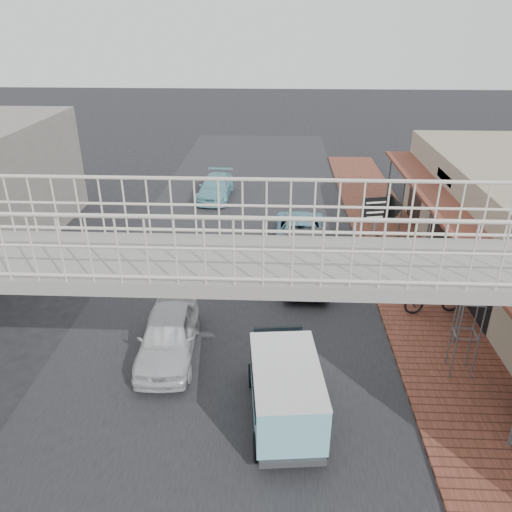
# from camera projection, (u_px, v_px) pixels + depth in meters

# --- Properties ---
(ground) EXTENTS (120.00, 120.00, 0.00)m
(ground) POSITION_uv_depth(u_px,v_px,m) (222.00, 360.00, 14.42)
(ground) COLOR black
(ground) RESTS_ON ground
(road_strip) EXTENTS (10.00, 60.00, 0.01)m
(road_strip) POSITION_uv_depth(u_px,v_px,m) (222.00, 359.00, 14.42)
(road_strip) COLOR black
(road_strip) RESTS_ON ground
(sidewalk) EXTENTS (3.00, 40.00, 0.10)m
(sidewalk) POSITION_uv_depth(u_px,v_px,m) (423.00, 309.00, 16.84)
(sidewalk) COLOR brown
(sidewalk) RESTS_ON ground
(footbridge) EXTENTS (16.40, 2.40, 6.34)m
(footbridge) POSITION_uv_depth(u_px,v_px,m) (195.00, 355.00, 9.44)
(footbridge) COLOR gray
(footbridge) RESTS_ON ground
(white_hatchback) EXTENTS (1.76, 3.96, 1.32)m
(white_hatchback) POSITION_uv_depth(u_px,v_px,m) (168.00, 335.00, 14.39)
(white_hatchback) COLOR silver
(white_hatchback) RESTS_ON ground
(dark_sedan) EXTENTS (1.68, 4.67, 1.53)m
(dark_sedan) POSITION_uv_depth(u_px,v_px,m) (305.00, 259.00, 18.68)
(dark_sedan) COLOR black
(dark_sedan) RESTS_ON ground
(angkot_curb) EXTENTS (2.28, 4.68, 1.28)m
(angkot_curb) POSITION_uv_depth(u_px,v_px,m) (299.00, 229.00, 21.64)
(angkot_curb) COLOR #6BA8B9
(angkot_curb) RESTS_ON ground
(angkot_far) EXTENTS (1.82, 4.13, 1.18)m
(angkot_far) POSITION_uv_depth(u_px,v_px,m) (216.00, 187.00, 27.08)
(angkot_far) COLOR #6DB0BD
(angkot_far) RESTS_ON ground
(angkot_van) EXTENTS (1.93, 3.67, 1.73)m
(angkot_van) POSITION_uv_depth(u_px,v_px,m) (285.00, 384.00, 11.82)
(angkot_van) COLOR black
(angkot_van) RESTS_ON ground
(motorcycle_near) EXTENTS (2.04, 1.00, 1.02)m
(motorcycle_near) POSITION_uv_depth(u_px,v_px,m) (433.00, 299.00, 16.33)
(motorcycle_near) COLOR black
(motorcycle_near) RESTS_ON sidewalk
(motorcycle_far) EXTENTS (1.61, 0.66, 0.94)m
(motorcycle_far) POSITION_uv_depth(u_px,v_px,m) (369.00, 244.00, 20.38)
(motorcycle_far) COLOR black
(motorcycle_far) RESTS_ON sidewalk
(street_clock) EXTENTS (0.75, 0.63, 3.02)m
(street_clock) POSITION_uv_depth(u_px,v_px,m) (474.00, 293.00, 12.70)
(street_clock) COLOR #59595B
(street_clock) RESTS_ON sidewalk
(arrow_sign) EXTENTS (1.77, 1.16, 2.95)m
(arrow_sign) POSITION_uv_depth(u_px,v_px,m) (395.00, 208.00, 18.68)
(arrow_sign) COLOR #59595B
(arrow_sign) RESTS_ON sidewalk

